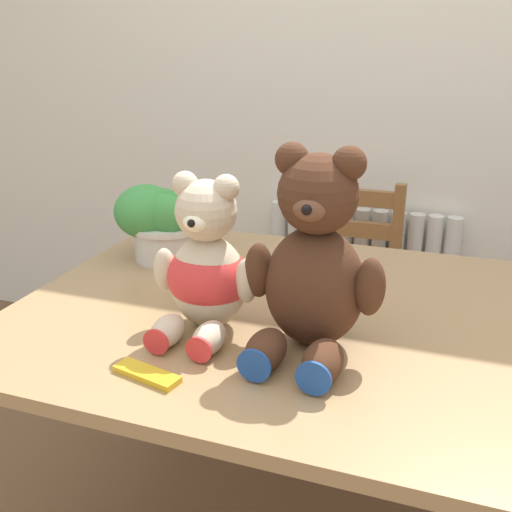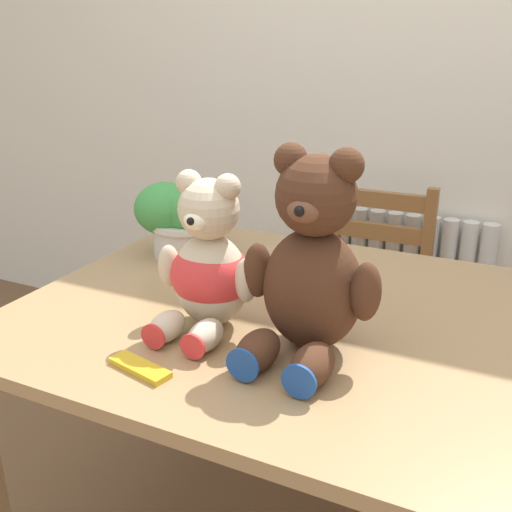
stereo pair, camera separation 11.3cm
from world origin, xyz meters
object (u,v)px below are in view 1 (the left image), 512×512
potted_plant (164,218)px  chocolate_bar (147,374)px  teddy_bear_left (206,269)px  wooden_chair_behind (340,297)px  teddy_bear_right (314,265)px

potted_plant → chocolate_bar: potted_plant is taller
teddy_bear_left → wooden_chair_behind: bearing=-96.5°
potted_plant → teddy_bear_left: bearing=-50.8°
wooden_chair_behind → teddy_bear_left: bearing=83.3°
teddy_bear_right → chocolate_bar: teddy_bear_right is taller
teddy_bear_right → chocolate_bar: 0.37m
teddy_bear_left → potted_plant: (-0.28, 0.34, -0.02)m
wooden_chair_behind → teddy_bear_left: (-0.11, -0.96, 0.46)m
wooden_chair_behind → chocolate_bar: (-0.14, -1.17, 0.34)m
wooden_chair_behind → teddy_bear_right: size_ratio=2.15×
chocolate_bar → teddy_bear_right: bearing=40.0°
teddy_bear_left → chocolate_bar: (-0.03, -0.22, -0.13)m
teddy_bear_left → teddy_bear_right: (0.23, -0.01, 0.04)m
teddy_bear_right → wooden_chair_behind: bearing=-80.5°
wooden_chair_behind → potted_plant: (-0.39, -0.61, 0.45)m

